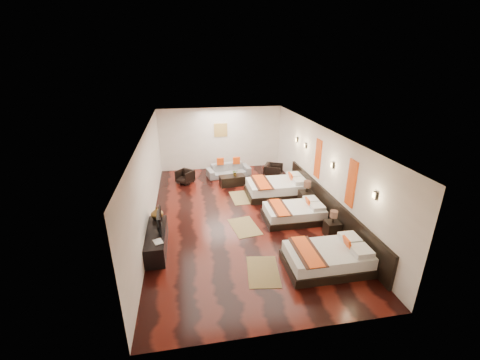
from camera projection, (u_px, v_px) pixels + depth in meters
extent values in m
cube|color=black|center=(239.00, 215.00, 10.15)|extent=(5.50, 9.50, 0.01)
cube|color=white|center=(239.00, 131.00, 9.11)|extent=(5.50, 9.50, 0.01)
cube|color=silver|center=(221.00, 139.00, 13.97)|extent=(5.50, 0.01, 2.80)
cube|color=silver|center=(148.00, 181.00, 9.18)|extent=(0.01, 9.50, 2.80)
cube|color=silver|center=(321.00, 170.00, 10.08)|extent=(0.01, 9.50, 2.80)
cube|color=black|center=(328.00, 207.00, 9.69)|extent=(0.08, 6.60, 0.90)
cube|color=black|center=(326.00, 263.00, 7.60)|extent=(2.05, 1.27, 0.21)
cube|color=white|center=(327.00, 255.00, 7.50)|extent=(1.95, 1.17, 0.29)
cube|color=#F34E11|center=(347.00, 243.00, 7.48)|extent=(0.15, 0.31, 0.32)
cube|color=#38190F|center=(307.00, 252.00, 7.36)|extent=(0.54, 1.29, 0.02)
cube|color=#F34E11|center=(307.00, 251.00, 7.35)|extent=(0.37, 1.29, 0.02)
cube|color=black|center=(294.00, 217.00, 9.82)|extent=(1.89, 1.17, 0.20)
cube|color=white|center=(294.00, 210.00, 9.73)|extent=(1.80, 1.08, 0.27)
cube|color=#F34E11|center=(308.00, 202.00, 9.72)|extent=(0.14, 0.29, 0.29)
cube|color=#38190F|center=(279.00, 208.00, 9.60)|extent=(0.49, 1.19, 0.02)
cube|color=#F34E11|center=(279.00, 207.00, 9.59)|extent=(0.34, 1.19, 0.02)
cube|color=black|center=(277.00, 192.00, 11.57)|extent=(2.24, 1.39, 0.24)
cube|color=white|center=(277.00, 185.00, 11.47)|extent=(2.14, 1.28, 0.32)
cube|color=#F34E11|center=(291.00, 177.00, 11.45)|extent=(0.17, 0.34, 0.34)
cube|color=#38190F|center=(262.00, 182.00, 11.31)|extent=(0.59, 1.41, 0.02)
cube|color=#F34E11|center=(262.00, 182.00, 11.30)|extent=(0.41, 1.41, 0.02)
cube|color=black|center=(332.00, 229.00, 8.90)|extent=(0.41, 0.41, 0.45)
cylinder|color=black|center=(333.00, 219.00, 8.78)|extent=(0.07, 0.07, 0.18)
cylinder|color=#3F2619|center=(334.00, 214.00, 8.72)|extent=(0.22, 0.22, 0.20)
cube|color=black|center=(306.00, 198.00, 10.74)|extent=(0.46, 0.46, 0.51)
cylinder|color=black|center=(307.00, 189.00, 10.61)|extent=(0.08, 0.08, 0.20)
cylinder|color=#3F2619|center=(307.00, 184.00, 10.54)|extent=(0.24, 0.24, 0.22)
cube|color=olive|center=(263.00, 271.00, 7.47)|extent=(0.91, 1.30, 0.01)
cube|color=olive|center=(245.00, 227.00, 9.43)|extent=(0.92, 1.30, 0.01)
cube|color=olive|center=(242.00, 197.00, 11.40)|extent=(0.81, 1.24, 0.01)
cube|color=black|center=(157.00, 240.00, 8.25)|extent=(0.50, 1.80, 0.55)
imported|color=black|center=(157.00, 221.00, 8.17)|extent=(0.16, 0.87, 0.50)
imported|color=black|center=(154.00, 243.00, 7.61)|extent=(0.29, 0.33, 0.03)
imported|color=brown|center=(157.00, 213.00, 8.73)|extent=(0.36, 0.36, 0.37)
imported|color=gray|center=(229.00, 170.00, 13.39)|extent=(1.95, 1.03, 0.54)
imported|color=black|center=(185.00, 177.00, 12.64)|extent=(0.85, 0.85, 0.55)
imported|color=black|center=(273.00, 172.00, 13.05)|extent=(0.96, 0.96, 0.66)
cube|color=black|center=(232.00, 180.00, 12.46)|extent=(1.05, 0.62, 0.40)
imported|color=#26591D|center=(235.00, 173.00, 12.35)|extent=(0.27, 0.25, 0.25)
cube|color=#D86014|center=(351.00, 183.00, 8.23)|extent=(0.04, 0.40, 1.30)
cube|color=#D86014|center=(318.00, 159.00, 10.24)|extent=(0.04, 0.40, 1.30)
cube|color=black|center=(375.00, 195.00, 7.16)|extent=(0.06, 0.12, 0.18)
cube|color=#FFD18C|center=(374.00, 195.00, 7.16)|extent=(0.02, 0.10, 0.14)
cube|color=black|center=(333.00, 165.00, 9.17)|extent=(0.06, 0.12, 0.18)
cube|color=#FFD18C|center=(332.00, 165.00, 9.17)|extent=(0.02, 0.10, 0.14)
cube|color=black|center=(305.00, 146.00, 11.18)|extent=(0.06, 0.12, 0.18)
cube|color=#FFD18C|center=(305.00, 146.00, 11.18)|extent=(0.02, 0.10, 0.14)
cube|color=black|center=(297.00, 140.00, 12.01)|extent=(0.06, 0.12, 0.18)
cube|color=#FFD18C|center=(296.00, 140.00, 12.00)|extent=(0.02, 0.10, 0.14)
cube|color=#AD873F|center=(221.00, 130.00, 13.81)|extent=(0.60, 0.04, 0.60)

